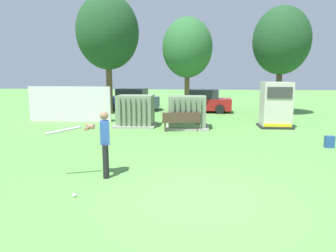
{
  "coord_description": "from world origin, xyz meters",
  "views": [
    {
      "loc": [
        -0.07,
        -6.47,
        2.7
      ],
      "look_at": [
        -0.99,
        3.5,
        1.0
      ],
      "focal_mm": 32.85,
      "sensor_mm": 36.0,
      "label": 1
    }
  ],
  "objects_px": {
    "generator_enclosure": "(276,105)",
    "parked_car_leftmost": "(131,100)",
    "park_bench": "(181,120)",
    "backpack": "(329,142)",
    "parked_car_left_of_center": "(202,102)",
    "transformer_mid_west": "(188,113)",
    "sports_ball": "(74,195)",
    "transformer_west": "(136,111)",
    "batter": "(103,140)"
  },
  "relations": [
    {
      "from": "transformer_west",
      "to": "parked_car_leftmost",
      "type": "distance_m",
      "value": 7.52
    },
    {
      "from": "sports_ball",
      "to": "parked_car_left_of_center",
      "type": "xyz_separation_m",
      "value": [
        3.06,
        15.81,
        0.71
      ]
    },
    {
      "from": "backpack",
      "to": "parked_car_left_of_center",
      "type": "bearing_deg",
      "value": 113.57
    },
    {
      "from": "transformer_mid_west",
      "to": "parked_car_left_of_center",
      "type": "xyz_separation_m",
      "value": [
        0.82,
        6.79,
        -0.04
      ]
    },
    {
      "from": "generator_enclosure",
      "to": "sports_ball",
      "type": "xyz_separation_m",
      "value": [
        -6.7,
        -9.72,
        -1.09
      ]
    },
    {
      "from": "batter",
      "to": "transformer_mid_west",
      "type": "bearing_deg",
      "value": 74.9
    },
    {
      "from": "transformer_west",
      "to": "transformer_mid_west",
      "type": "relative_size",
      "value": 1.0
    },
    {
      "from": "transformer_mid_west",
      "to": "backpack",
      "type": "xyz_separation_m",
      "value": [
        5.37,
        -3.64,
        -0.57
      ]
    },
    {
      "from": "sports_ball",
      "to": "parked_car_left_of_center",
      "type": "height_order",
      "value": "parked_car_left_of_center"
    },
    {
      "from": "transformer_mid_west",
      "to": "sports_ball",
      "type": "height_order",
      "value": "transformer_mid_west"
    },
    {
      "from": "generator_enclosure",
      "to": "backpack",
      "type": "distance_m",
      "value": 4.53
    },
    {
      "from": "sports_ball",
      "to": "backpack",
      "type": "relative_size",
      "value": 0.2
    },
    {
      "from": "transformer_mid_west",
      "to": "park_bench",
      "type": "height_order",
      "value": "transformer_mid_west"
    },
    {
      "from": "park_bench",
      "to": "transformer_mid_west",
      "type": "bearing_deg",
      "value": 72.85
    },
    {
      "from": "parked_car_leftmost",
      "to": "parked_car_left_of_center",
      "type": "relative_size",
      "value": 1.02
    },
    {
      "from": "transformer_west",
      "to": "park_bench",
      "type": "height_order",
      "value": "transformer_west"
    },
    {
      "from": "batter",
      "to": "backpack",
      "type": "height_order",
      "value": "batter"
    },
    {
      "from": "batter",
      "to": "parked_car_left_of_center",
      "type": "height_order",
      "value": "batter"
    },
    {
      "from": "transformer_mid_west",
      "to": "sports_ball",
      "type": "relative_size",
      "value": 23.33
    },
    {
      "from": "generator_enclosure",
      "to": "transformer_mid_west",
      "type": "bearing_deg",
      "value": -171.07
    },
    {
      "from": "transformer_west",
      "to": "generator_enclosure",
      "type": "xyz_separation_m",
      "value": [
        7.16,
        0.35,
        0.35
      ]
    },
    {
      "from": "sports_ball",
      "to": "parked_car_left_of_center",
      "type": "relative_size",
      "value": 0.02
    },
    {
      "from": "generator_enclosure",
      "to": "park_bench",
      "type": "xyz_separation_m",
      "value": [
        -4.73,
        -1.57,
        -0.6
      ]
    },
    {
      "from": "sports_ball",
      "to": "parked_car_leftmost",
      "type": "bearing_deg",
      "value": 97.8
    },
    {
      "from": "transformer_mid_west",
      "to": "backpack",
      "type": "height_order",
      "value": "transformer_mid_west"
    },
    {
      "from": "park_bench",
      "to": "sports_ball",
      "type": "height_order",
      "value": "park_bench"
    },
    {
      "from": "park_bench",
      "to": "batter",
      "type": "distance_m",
      "value": 6.88
    },
    {
      "from": "generator_enclosure",
      "to": "parked_car_left_of_center",
      "type": "xyz_separation_m",
      "value": [
        -3.64,
        6.09,
        -0.38
      ]
    },
    {
      "from": "generator_enclosure",
      "to": "backpack",
      "type": "relative_size",
      "value": 5.23
    },
    {
      "from": "transformer_west",
      "to": "parked_car_left_of_center",
      "type": "xyz_separation_m",
      "value": [
        3.52,
        6.44,
        -0.04
      ]
    },
    {
      "from": "transformer_mid_west",
      "to": "sports_ball",
      "type": "distance_m",
      "value": 9.33
    },
    {
      "from": "transformer_mid_west",
      "to": "parked_car_leftmost",
      "type": "bearing_deg",
      "value": 120.66
    },
    {
      "from": "backpack",
      "to": "parked_car_leftmost",
      "type": "distance_m",
      "value": 15.02
    },
    {
      "from": "transformer_west",
      "to": "sports_ball",
      "type": "height_order",
      "value": "transformer_west"
    },
    {
      "from": "parked_car_left_of_center",
      "to": "park_bench",
      "type": "bearing_deg",
      "value": -98.08
    },
    {
      "from": "generator_enclosure",
      "to": "parked_car_leftmost",
      "type": "xyz_separation_m",
      "value": [
        -8.99,
        6.94,
        -0.38
      ]
    },
    {
      "from": "sports_ball",
      "to": "parked_car_left_of_center",
      "type": "bearing_deg",
      "value": 79.03
    },
    {
      "from": "transformer_mid_west",
      "to": "park_bench",
      "type": "bearing_deg",
      "value": -107.15
    },
    {
      "from": "sports_ball",
      "to": "batter",
      "type": "bearing_deg",
      "value": 81.75
    },
    {
      "from": "transformer_west",
      "to": "backpack",
      "type": "relative_size",
      "value": 4.77
    },
    {
      "from": "parked_car_leftmost",
      "to": "parked_car_left_of_center",
      "type": "xyz_separation_m",
      "value": [
        5.35,
        -0.85,
        0.0
      ]
    },
    {
      "from": "transformer_west",
      "to": "parked_car_leftmost",
      "type": "height_order",
      "value": "same"
    },
    {
      "from": "parked_car_left_of_center",
      "to": "transformer_west",
      "type": "bearing_deg",
      "value": -118.67
    },
    {
      "from": "transformer_west",
      "to": "backpack",
      "type": "distance_m",
      "value": 9.02
    },
    {
      "from": "sports_ball",
      "to": "parked_car_leftmost",
      "type": "relative_size",
      "value": 0.02
    },
    {
      "from": "generator_enclosure",
      "to": "parked_car_leftmost",
      "type": "relative_size",
      "value": 0.53
    },
    {
      "from": "transformer_west",
      "to": "backpack",
      "type": "height_order",
      "value": "transformer_west"
    },
    {
      "from": "backpack",
      "to": "parked_car_leftmost",
      "type": "xyz_separation_m",
      "value": [
        -9.9,
        11.28,
        0.54
      ]
    },
    {
      "from": "park_bench",
      "to": "backpack",
      "type": "distance_m",
      "value": 6.29
    },
    {
      "from": "batter",
      "to": "backpack",
      "type": "xyz_separation_m",
      "value": [
        7.4,
        3.87,
        -0.76
      ]
    }
  ]
}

